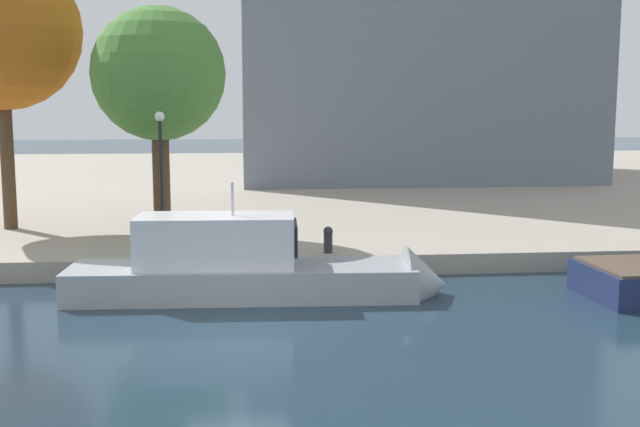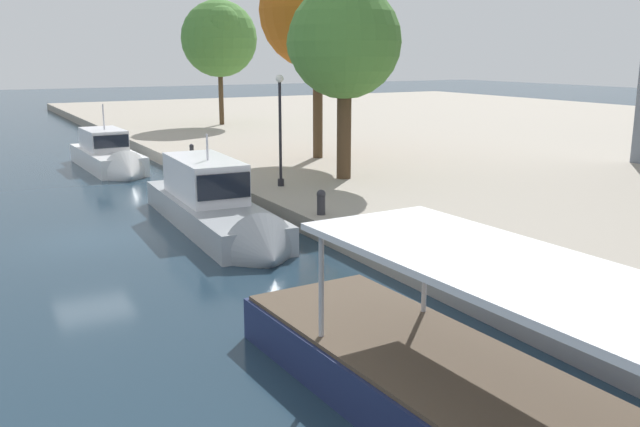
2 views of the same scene
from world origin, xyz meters
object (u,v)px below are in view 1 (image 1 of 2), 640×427
motor_yacht_1 (261,273)px  mooring_bollard_1 (328,239)px  tree_2 (156,74)px  lamp_post (161,177)px

motor_yacht_1 → mooring_bollard_1: motor_yacht_1 is taller
motor_yacht_1 → mooring_bollard_1: size_ratio=12.52×
tree_2 → mooring_bollard_1: bearing=-35.9°
lamp_post → mooring_bollard_1: bearing=-11.0°
motor_yacht_1 → tree_2: tree_2 is taller
mooring_bollard_1 → tree_2: (-5.83, 4.21, 5.47)m
lamp_post → tree_2: (-0.40, 3.16, 3.49)m
lamp_post → tree_2: tree_2 is taller
motor_yacht_1 → mooring_bollard_1: 3.79m
lamp_post → tree_2: size_ratio=0.55×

